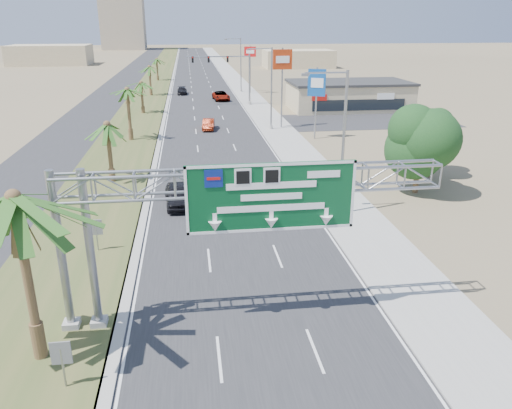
{
  "coord_description": "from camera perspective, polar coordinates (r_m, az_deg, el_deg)",
  "views": [
    {
      "loc": [
        -2.77,
        -9.97,
        12.95
      ],
      "look_at": [
        0.4,
        13.58,
        4.2
      ],
      "focal_mm": 35.0,
      "sensor_mm": 36.0,
      "label": 1
    }
  ],
  "objects": [
    {
      "name": "store_building",
      "position": [
        80.66,
        10.53,
        12.09
      ],
      "size": [
        18.0,
        10.0,
        4.0
      ],
      "primitive_type": "cube",
      "color": "tan",
      "rests_on": "ground"
    },
    {
      "name": "median_signback_b",
      "position": [
        30.78,
        -17.82,
        -2.75
      ],
      "size": [
        0.75,
        0.08,
        2.08
      ],
      "color": "gray",
      "rests_on": "ground"
    },
    {
      "name": "signal_mast",
      "position": [
        82.73,
        -2.19,
        14.59
      ],
      "size": [
        10.28,
        0.71,
        8.0
      ],
      "color": "gray",
      "rests_on": "ground"
    },
    {
      "name": "oak_near",
      "position": [
        41.0,
        18.37,
        7.34
      ],
      "size": [
        4.5,
        4.5,
        6.8
      ],
      "color": "brown",
      "rests_on": "ground"
    },
    {
      "name": "streetlight_mid",
      "position": [
        63.33,
        1.59,
        12.72
      ],
      "size": [
        3.27,
        0.44,
        10.0
      ],
      "color": "gray",
      "rests_on": "ground"
    },
    {
      "name": "car_mid_lane",
      "position": [
        64.21,
        -5.45,
        9.1
      ],
      "size": [
        1.81,
        4.17,
        1.34
      ],
      "primitive_type": "imported",
      "rotation": [
        0.0,
        0.0,
        -0.1
      ],
      "color": "maroon",
      "rests_on": "ground"
    },
    {
      "name": "palm_row_d",
      "position": [
        76.75,
        -13.0,
        13.34
      ],
      "size": [
        3.99,
        3.99,
        5.45
      ],
      "color": "brown",
      "rests_on": "ground"
    },
    {
      "name": "pole_sign_blue",
      "position": [
        58.35,
        6.95,
        13.31
      ],
      "size": [
        1.95,
        1.1,
        8.13
      ],
      "color": "gray",
      "rests_on": "ground"
    },
    {
      "name": "building_distant_right",
      "position": [
        153.87,
        4.84,
        16.26
      ],
      "size": [
        20.0,
        12.0,
        5.0
      ],
      "primitive_type": "cube",
      "color": "tan",
      "rests_on": "ground"
    },
    {
      "name": "building_distant_left",
      "position": [
        175.42,
        -22.44,
        15.52
      ],
      "size": [
        24.0,
        14.0,
        6.0
      ],
      "primitive_type": "cube",
      "color": "tan",
      "rests_on": "ground"
    },
    {
      "name": "tower_distant",
      "position": [
        261.65,
        -15.06,
        20.58
      ],
      "size": [
        20.0,
        16.0,
        35.0
      ],
      "primitive_type": "cube",
      "color": "tan",
      "rests_on": "ground"
    },
    {
      "name": "road",
      "position": [
        120.7,
        -6.5,
        13.94
      ],
      "size": [
        12.0,
        300.0,
        0.02
      ],
      "primitive_type": "cube",
      "color": "#28282B",
      "rests_on": "ground"
    },
    {
      "name": "oak_far",
      "position": [
        45.96,
        19.56,
        7.6
      ],
      "size": [
        3.5,
        3.5,
        5.6
      ],
      "color": "brown",
      "rests_on": "ground"
    },
    {
      "name": "pole_sign_red_near",
      "position": [
        64.23,
        3.03,
        15.66
      ],
      "size": [
        2.41,
        0.4,
        9.92
      ],
      "color": "gray",
      "rests_on": "ground"
    },
    {
      "name": "sign_gantry",
      "position": [
        21.13,
        -2.61,
        1.15
      ],
      "size": [
        16.75,
        1.24,
        7.5
      ],
      "color": "gray",
      "rests_on": "ground"
    },
    {
      "name": "palm_row_c",
      "position": [
        58.81,
        -14.52,
        12.48
      ],
      "size": [
        3.99,
        3.99,
        6.75
      ],
      "color": "brown",
      "rests_on": "ground"
    },
    {
      "name": "car_right_lane",
      "position": [
        88.68,
        -4.02,
        12.27
      ],
      "size": [
        3.02,
        5.69,
        1.52
      ],
      "primitive_type": "imported",
      "rotation": [
        0.0,
        0.0,
        0.09
      ],
      "color": "gray",
      "rests_on": "ground"
    },
    {
      "name": "streetlight_far",
      "position": [
        98.83,
        -1.86,
        15.42
      ],
      "size": [
        3.27,
        0.44,
        10.0
      ],
      "color": "gray",
      "rests_on": "ground"
    },
    {
      "name": "streetlight_near",
      "position": [
        34.52,
        9.58,
        6.1
      ],
      "size": [
        3.27,
        0.44,
        10.0
      ],
      "color": "gray",
      "rests_on": "ground"
    },
    {
      "name": "palm_row_e",
      "position": [
        95.53,
        -12.1,
        15.08
      ],
      "size": [
        3.99,
        3.99,
        6.15
      ],
      "color": "brown",
      "rests_on": "ground"
    },
    {
      "name": "sidewalk_right",
      "position": [
        121.19,
        -2.36,
        14.09
      ],
      "size": [
        4.0,
        300.0,
        0.1
      ],
      "primitive_type": "cube",
      "color": "#9E9B93",
      "rests_on": "ground"
    },
    {
      "name": "pole_sign_red_far",
      "position": [
        96.58,
        -0.68,
        16.64
      ],
      "size": [
        2.13,
        1.17,
        8.75
      ],
      "color": "gray",
      "rests_on": "ground"
    },
    {
      "name": "median_signback_a",
      "position": [
        20.32,
        -21.35,
        -15.87
      ],
      "size": [
        0.75,
        0.08,
        2.08
      ],
      "color": "gray",
      "rests_on": "ground"
    },
    {
      "name": "car_left_lane",
      "position": [
        37.44,
        -8.9,
        1.02
      ],
      "size": [
        2.24,
        4.82,
        1.6
      ],
      "primitive_type": "imported",
      "rotation": [
        0.0,
        0.0,
        0.08
      ],
      "color": "black",
      "rests_on": "ground"
    },
    {
      "name": "opposing_road",
      "position": [
        121.5,
        -14.76,
        13.47
      ],
      "size": [
        8.0,
        300.0,
        0.02
      ],
      "primitive_type": "cube",
      "color": "#28282B",
      "rests_on": "ground"
    },
    {
      "name": "palm_row_b",
      "position": [
        43.26,
        -16.67,
        8.65
      ],
      "size": [
        3.99,
        3.99,
        5.95
      ],
      "color": "brown",
      "rests_on": "ground"
    },
    {
      "name": "median_grass",
      "position": [
        120.88,
        -11.38,
        13.72
      ],
      "size": [
        7.0,
        300.0,
        0.12
      ],
      "primitive_type": "cube",
      "color": "#3C5023",
      "rests_on": "ground"
    },
    {
      "name": "palm_row_f",
      "position": [
        120.44,
        -11.29,
        15.93
      ],
      "size": [
        3.99,
        3.99,
        5.75
      ],
      "color": "brown",
      "rests_on": "ground"
    },
    {
      "name": "palm_near",
      "position": [
        20.02,
        -25.99,
        0.6
      ],
      "size": [
        5.7,
        5.7,
        8.35
      ],
      "color": "brown",
      "rests_on": "ground"
    },
    {
      "name": "car_far",
      "position": [
        97.07,
        -8.45,
        12.73
      ],
      "size": [
        1.85,
        4.44,
        1.28
      ],
      "primitive_type": "imported",
      "rotation": [
        0.0,
        0.0,
        0.01
      ],
      "color": "black",
      "rests_on": "ground"
    }
  ]
}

